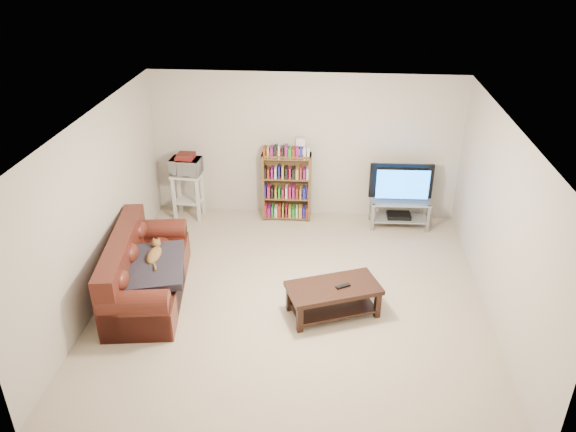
# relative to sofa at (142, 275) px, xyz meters

# --- Properties ---
(floor) EXTENTS (5.00, 5.00, 0.00)m
(floor) POSITION_rel_sofa_xyz_m (1.98, 0.11, -0.31)
(floor) COLOR beige
(floor) RESTS_ON ground
(ceiling) EXTENTS (5.00, 5.00, 0.00)m
(ceiling) POSITION_rel_sofa_xyz_m (1.98, 0.11, 2.09)
(ceiling) COLOR white
(ceiling) RESTS_ON ground
(wall_back) EXTENTS (5.00, 0.00, 5.00)m
(wall_back) POSITION_rel_sofa_xyz_m (1.98, 2.61, 0.89)
(wall_back) COLOR beige
(wall_back) RESTS_ON ground
(wall_front) EXTENTS (5.00, 0.00, 5.00)m
(wall_front) POSITION_rel_sofa_xyz_m (1.98, -2.39, 0.89)
(wall_front) COLOR beige
(wall_front) RESTS_ON ground
(wall_left) EXTENTS (0.00, 5.00, 5.00)m
(wall_left) POSITION_rel_sofa_xyz_m (-0.52, 0.11, 0.89)
(wall_left) COLOR beige
(wall_left) RESTS_ON ground
(wall_right) EXTENTS (0.00, 5.00, 5.00)m
(wall_right) POSITION_rel_sofa_xyz_m (4.48, 0.11, 0.89)
(wall_right) COLOR beige
(wall_right) RESTS_ON ground
(sofa) EXTENTS (1.14, 2.11, 0.86)m
(sofa) POSITION_rel_sofa_xyz_m (0.00, 0.00, 0.00)
(sofa) COLOR #4E1C14
(sofa) RESTS_ON floor
(blanket) EXTENTS (0.98, 1.15, 0.18)m
(blanket) POSITION_rel_sofa_xyz_m (0.20, -0.11, 0.21)
(blanket) COLOR #26232C
(blanket) RESTS_ON sofa
(cat) EXTENTS (0.29, 0.57, 0.16)m
(cat) POSITION_rel_sofa_xyz_m (0.17, 0.07, 0.27)
(cat) COLOR brown
(cat) RESTS_ON sofa
(coffee_table) EXTENTS (1.27, 0.94, 0.41)m
(coffee_table) POSITION_rel_sofa_xyz_m (2.51, -0.20, -0.02)
(coffee_table) COLOR black
(coffee_table) RESTS_ON floor
(remote) EXTENTS (0.19, 0.14, 0.02)m
(remote) POSITION_rel_sofa_xyz_m (2.63, -0.21, 0.12)
(remote) COLOR black
(remote) RESTS_ON coffee_table
(tv_stand) EXTENTS (0.95, 0.45, 0.47)m
(tv_stand) POSITION_rel_sofa_xyz_m (3.55, 2.24, 0.01)
(tv_stand) COLOR #999EA3
(tv_stand) RESTS_ON floor
(television) EXTENTS (1.01, 0.17, 0.58)m
(television) POSITION_rel_sofa_xyz_m (3.55, 2.24, 0.46)
(television) COLOR black
(television) RESTS_ON tv_stand
(dvd_player) EXTENTS (0.38, 0.27, 0.06)m
(dvd_player) POSITION_rel_sofa_xyz_m (3.55, 2.24, -0.12)
(dvd_player) COLOR black
(dvd_player) RESTS_ON tv_stand
(bookshelf) EXTENTS (0.80, 0.27, 1.15)m
(bookshelf) POSITION_rel_sofa_xyz_m (1.70, 2.36, 0.29)
(bookshelf) COLOR brown
(bookshelf) RESTS_ON floor
(shelf_clutter) EXTENTS (0.59, 0.19, 0.28)m
(shelf_clutter) POSITION_rel_sofa_xyz_m (1.80, 2.37, 0.95)
(shelf_clutter) COLOR silver
(shelf_clutter) RESTS_ON bookshelf
(microwave_stand) EXTENTS (0.51, 0.39, 0.78)m
(microwave_stand) POSITION_rel_sofa_xyz_m (0.07, 2.28, 0.20)
(microwave_stand) COLOR silver
(microwave_stand) RESTS_ON floor
(microwave) EXTENTS (0.50, 0.36, 0.27)m
(microwave) POSITION_rel_sofa_xyz_m (0.07, 2.28, 0.61)
(microwave) COLOR silver
(microwave) RESTS_ON microwave_stand
(game_boxes) EXTENTS (0.30, 0.27, 0.05)m
(game_boxes) POSITION_rel_sofa_xyz_m (0.07, 2.28, 0.77)
(game_boxes) COLOR maroon
(game_boxes) RESTS_ON microwave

